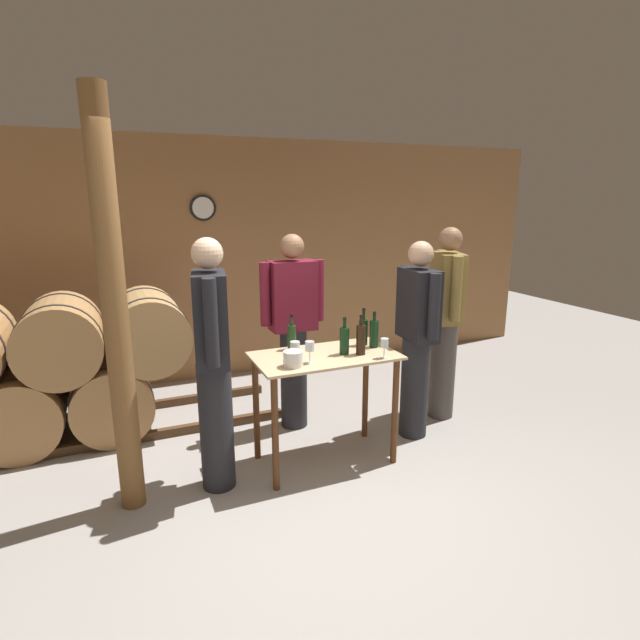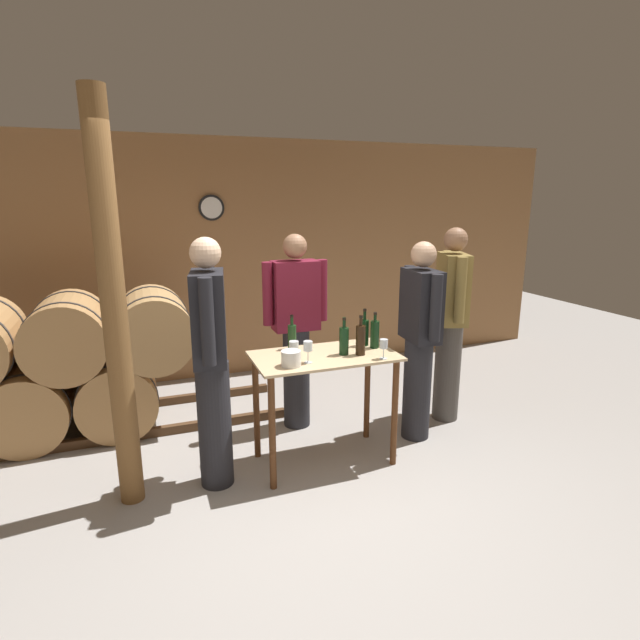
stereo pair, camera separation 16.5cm
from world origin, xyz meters
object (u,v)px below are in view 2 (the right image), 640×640
Objects in this scene: wine_bottle_left at (344,340)px; wine_bottle_far_right at (375,334)px; person_host at (419,337)px; wooden_post at (114,312)px; wine_bottle_center at (361,339)px; ice_bucket at (291,358)px; wine_bottle_right at (364,332)px; wine_glass_near_left at (294,346)px; wine_glass_near_right at (384,345)px; person_visitor_with_scarf at (211,359)px; person_visitor_bearded at (296,328)px; person_visitor_near_door at (450,321)px; wine_bottle_far_left at (292,336)px; wine_glass_near_center at (308,347)px.

wine_bottle_far_right is at bearing 13.80° from wine_bottle_left.
person_host is at bearing 11.25° from wine_bottle_left.
wine_bottle_center is at bearing -2.24° from wooden_post.
wine_bottle_far_right is at bearing 14.21° from ice_bucket.
wine_bottle_center is at bearing -121.83° from wine_bottle_right.
wine_glass_near_left is 0.67m from wine_glass_near_right.
person_visitor_with_scarf is (-0.54, 0.13, 0.02)m from ice_bucket.
person_visitor_near_door is (1.37, -0.35, 0.03)m from person_visitor_bearded.
wine_bottle_right is 1.04× the size of wine_bottle_far_right.
person_host is at bearing -6.62° from wine_bottle_far_left.
person_visitor_with_scarf reaches higher than wine_glass_near_center.
person_visitor_with_scarf is at bearing -0.26° from wooden_post.
wine_glass_near_right is at bearing -6.73° from ice_bucket.
wine_bottle_far_right reaches higher than wine_glass_near_left.
wine_bottle_left is 0.96× the size of wine_bottle_right.
wooden_post is at bearing 173.31° from ice_bucket.
wooden_post is at bearing 175.14° from wine_glass_near_center.
wine_glass_near_left is at bearing 0.35° from wooden_post.
wooden_post is at bearing -175.42° from wine_bottle_right.
wine_glass_near_right is (0.12, -0.15, -0.01)m from wine_bottle_center.
wine_glass_near_center is at bearing -174.63° from wine_bottle_center.
wooden_post is 8.70× the size of wine_bottle_center.
wine_bottle_far_left reaches higher than wine_glass_near_right.
wine_bottle_far_left is 0.50m from person_visitor_bearded.
wine_glass_near_left is 0.61m from person_visitor_with_scarf.
ice_bucket is at bearing -169.59° from wine_glass_near_center.
wine_bottle_far_left is at bearing 75.64° from wine_glass_near_left.
wine_glass_near_right is (0.23, -0.20, -0.00)m from wine_bottle_left.
person_visitor_near_door reaches higher than person_visitor_bearded.
wine_bottle_left reaches higher than wine_glass_near_right.
wooden_post is 1.49× the size of person_visitor_with_scarf.
wine_bottle_center is 0.22m from wine_bottle_far_right.
person_visitor_near_door is (0.99, 0.58, -0.04)m from wine_glass_near_right.
wine_bottle_left is 0.34m from wine_glass_near_center.
ice_bucket is at bearing -173.42° from wine_bottle_center.
wine_bottle_left is 0.94× the size of wine_bottle_center.
person_visitor_bearded is at bearing 112.26° from wine_glass_near_right.
wine_bottle_right is 0.62m from wine_glass_near_center.
wine_glass_near_center is (-0.57, -0.26, 0.01)m from wine_bottle_right.
wine_bottle_far_left is at bearing 21.50° from person_visitor_with_scarf.
wooden_post is at bearing -168.29° from wine_bottle_far_left.
person_visitor_bearded reaches higher than ice_bucket.
wine_bottle_center reaches higher than wine_glass_near_right.
wine_bottle_center is at bearing -3.29° from person_visitor_with_scarf.
wooden_post is at bearing -179.65° from wine_glass_near_left.
wine_bottle_center is 0.17× the size of person_visitor_near_door.
wine_glass_near_center is at bearing -162.86° from person_visitor_near_door.
person_visitor_near_door is (1.22, 0.38, -0.04)m from wine_bottle_left.
person_visitor_near_door is (2.82, 0.37, -0.39)m from wooden_post.
wooden_post is 8.90× the size of wine_bottle_right.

